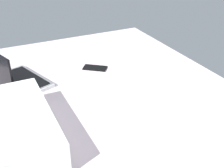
% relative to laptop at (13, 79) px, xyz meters
% --- Properties ---
extents(bed_mattress, '(1.80, 1.40, 0.18)m').
position_rel_laptop_xyz_m(bed_mattress, '(-0.32, -0.38, -0.13)').
color(bed_mattress, silver).
rests_on(bed_mattress, ground).
extents(laptop, '(0.39, 0.33, 0.23)m').
position_rel_laptop_xyz_m(laptop, '(0.00, 0.00, 0.00)').
color(laptop, silver).
rests_on(laptop, bed_mattress).
extents(cell_phone, '(0.14, 0.15, 0.01)m').
position_rel_laptop_xyz_m(cell_phone, '(0.01, -0.47, -0.04)').
color(cell_phone, black).
rests_on(cell_phone, bed_mattress).
extents(pillow, '(0.52, 0.36, 0.13)m').
position_rel_laptop_xyz_m(pillow, '(-0.47, 0.10, 0.02)').
color(pillow, white).
rests_on(pillow, bed_mattress).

